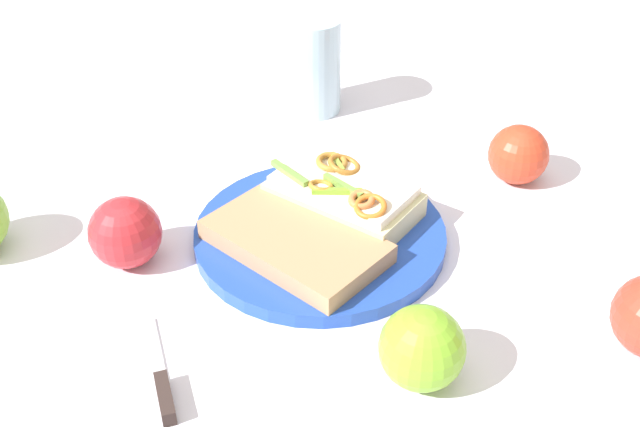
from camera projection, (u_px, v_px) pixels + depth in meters
ground_plane at (320, 241)px, 0.80m from camera, size 2.00×2.00×0.00m
plate at (320, 235)px, 0.80m from camera, size 0.26×0.26×0.02m
sandwich at (343, 195)px, 0.81m from camera, size 0.17×0.17×0.05m
bread_slice_side at (295, 241)px, 0.76m from camera, size 0.20×0.19×0.02m
apple_2 at (125, 232)px, 0.75m from camera, size 0.08×0.08×0.07m
apple_3 at (422, 348)px, 0.62m from camera, size 0.10×0.10×0.07m
apple_4 at (518, 155)px, 0.87m from camera, size 0.10×0.10×0.07m
drinking_glass at (313, 66)px, 1.00m from camera, size 0.08×0.08×0.13m
knife at (162, 383)px, 0.63m from camera, size 0.13×0.02×0.01m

